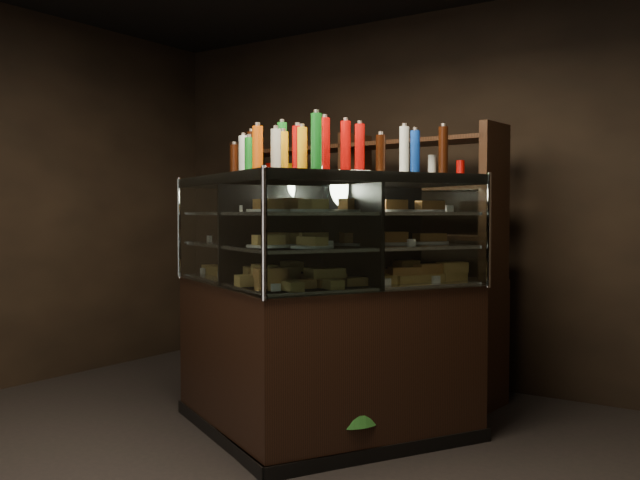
% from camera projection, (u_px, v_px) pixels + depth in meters
% --- Properties ---
extents(ground, '(5.00, 5.00, 0.00)m').
position_uv_depth(ground, '(207.00, 466.00, 3.86)').
color(ground, black).
rests_on(ground, ground).
extents(room_shell, '(5.02, 5.02, 3.01)m').
position_uv_depth(room_shell, '(205.00, 107.00, 3.79)').
color(room_shell, black).
rests_on(room_shell, ground).
extents(display_case, '(2.02, 1.66, 1.62)m').
position_uv_depth(display_case, '(311.00, 351.00, 4.34)').
color(display_case, black).
rests_on(display_case, ground).
extents(food_display, '(1.57, 1.26, 0.49)m').
position_uv_depth(food_display, '(311.00, 241.00, 4.31)').
color(food_display, '#D49A4C').
rests_on(food_display, display_case).
extents(bottles_top, '(1.40, 1.12, 0.30)m').
position_uv_depth(bottles_top, '(311.00, 151.00, 4.30)').
color(bottles_top, '#0F38B2').
rests_on(bottles_top, display_case).
extents(potted_conifer, '(0.41, 0.41, 0.87)m').
position_uv_depth(potted_conifer, '(346.00, 368.00, 4.04)').
color(potted_conifer, black).
rests_on(potted_conifer, ground).
extents(back_shelving, '(2.46, 0.59, 2.00)m').
position_uv_depth(back_shelving, '(355.00, 309.00, 5.71)').
color(back_shelving, black).
rests_on(back_shelving, ground).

